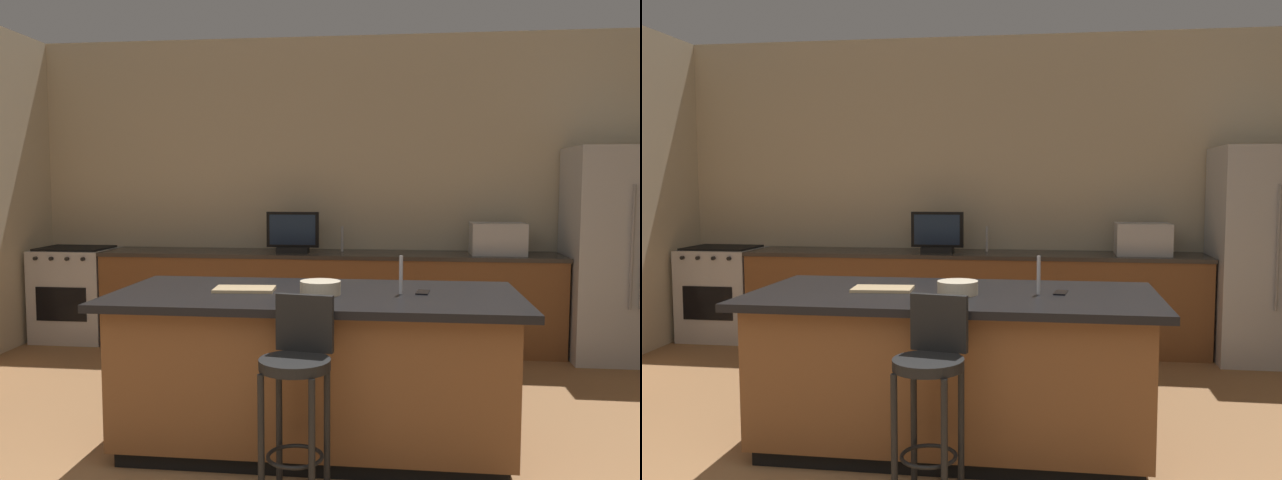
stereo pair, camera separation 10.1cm
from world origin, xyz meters
TOP-DOWN VIEW (x-y plane):
  - wall_back at (0.00, 4.67)m, footprint 6.51×0.12m
  - counter_back at (-0.09, 4.29)m, footprint 4.27×0.62m
  - kitchen_island at (0.10, 1.93)m, footprint 2.34×1.10m
  - refrigerator at (2.50, 4.21)m, footprint 0.89×0.82m
  - range_oven at (-2.59, 4.29)m, footprint 0.72×0.63m
  - microwave at (1.46, 4.29)m, footprint 0.48×0.36m
  - tv_monitor at (-0.41, 4.24)m, footprint 0.49×0.16m
  - sink_faucet_back at (0.04, 4.39)m, footprint 0.02×0.02m
  - sink_faucet_island at (0.59, 1.93)m, footprint 0.02×0.02m
  - bar_stool_center at (0.11, 1.20)m, footprint 0.34×0.36m
  - fruit_bowl at (0.14, 1.86)m, footprint 0.23×0.23m
  - cell_phone at (0.72, 1.98)m, footprint 0.09×0.16m
  - cutting_board at (-0.32, 1.93)m, footprint 0.37×0.24m

SIDE VIEW (x-z plane):
  - counter_back at x=-0.09m, z-range 0.00..0.90m
  - range_oven at x=-2.59m, z-range 0.00..0.91m
  - kitchen_island at x=0.10m, z-range 0.01..0.93m
  - bar_stool_center at x=0.11m, z-range 0.10..1.11m
  - cell_phone at x=0.72m, z-range 0.92..0.92m
  - cutting_board at x=-0.32m, z-range 0.92..0.93m
  - refrigerator at x=2.50m, z-range 0.00..1.86m
  - fruit_bowl at x=0.14m, z-range 0.92..0.99m
  - sink_faucet_back at x=0.04m, z-range 0.90..1.14m
  - sink_faucet_island at x=0.59m, z-range 0.92..1.14m
  - microwave at x=1.46m, z-range 0.90..1.19m
  - tv_monitor at x=-0.41m, z-range 0.88..1.26m
  - wall_back at x=0.00m, z-range 0.00..2.95m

